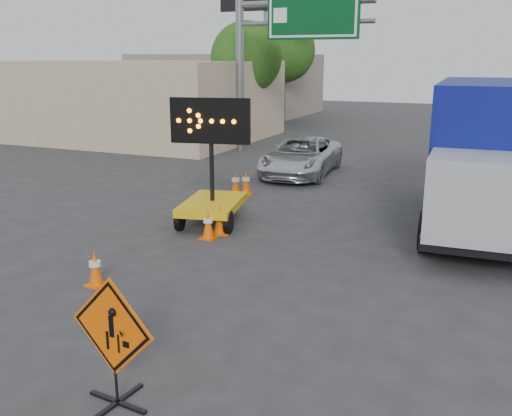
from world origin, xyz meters
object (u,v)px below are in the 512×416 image
Objects in this scene: box_truck at (484,163)px; pickup_truck at (301,156)px; arrow_board at (212,196)px; construction_sign at (113,339)px.

pickup_truck is at bearing 142.65° from box_truck.
arrow_board is at bearing -94.13° from pickup_truck.
box_truck is (3.69, 10.16, 0.75)m from construction_sign.
box_truck reaches higher than construction_sign.
construction_sign is 10.83m from box_truck.
arrow_board is 6.96m from pickup_truck.
arrow_board is 0.66× the size of pickup_truck.
construction_sign is at bearing -83.76° from pickup_truck.
pickup_truck is 0.63× the size of box_truck.
construction_sign is 14.80m from pickup_truck.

